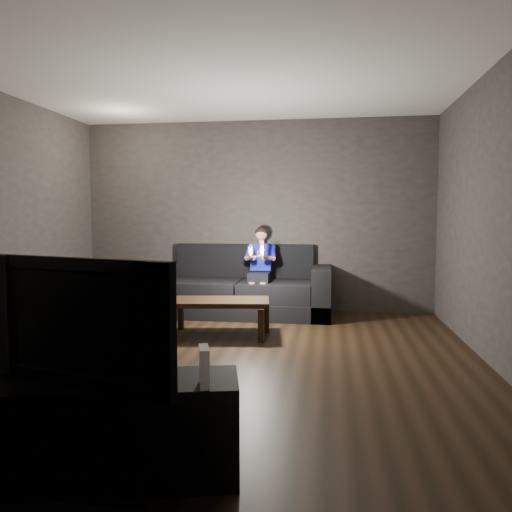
% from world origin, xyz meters
% --- Properties ---
extents(floor, '(5.00, 5.00, 0.00)m').
position_xyz_m(floor, '(0.00, 0.00, 0.00)').
color(floor, black).
rests_on(floor, ground).
extents(back_wall, '(5.00, 0.04, 2.70)m').
position_xyz_m(back_wall, '(0.00, 2.50, 1.35)').
color(back_wall, '#35312D').
rests_on(back_wall, ground).
extents(front_wall, '(5.00, 0.04, 2.70)m').
position_xyz_m(front_wall, '(0.00, -2.50, 1.35)').
color(front_wall, '#35312D').
rests_on(front_wall, ground).
extents(right_wall, '(0.04, 5.00, 2.70)m').
position_xyz_m(right_wall, '(2.50, 0.00, 1.35)').
color(right_wall, '#35312D').
rests_on(right_wall, ground).
extents(ceiling, '(5.00, 5.00, 0.02)m').
position_xyz_m(ceiling, '(0.00, 0.00, 2.70)').
color(ceiling, silver).
rests_on(ceiling, back_wall).
extents(sofa, '(2.45, 1.06, 0.95)m').
position_xyz_m(sofa, '(-0.14, 2.12, 0.31)').
color(sofa, black).
rests_on(sofa, floor).
extents(child, '(0.42, 0.51, 1.02)m').
position_xyz_m(child, '(0.14, 2.04, 0.74)').
color(child, black).
rests_on(child, sofa).
extents(wii_remote_red, '(0.05, 0.07, 0.19)m').
position_xyz_m(wii_remote_red, '(0.21, 1.65, 0.94)').
color(wii_remote_red, '#E04721').
rests_on(wii_remote_red, child).
extents(nunchuk_white, '(0.09, 0.11, 0.16)m').
position_xyz_m(nunchuk_white, '(0.07, 1.65, 0.91)').
color(nunchuk_white, white).
rests_on(nunchuk_white, child).
extents(wii_remote_black, '(0.06, 0.14, 0.03)m').
position_xyz_m(wii_remote_black, '(-1.25, 2.03, 0.68)').
color(wii_remote_black, black).
rests_on(wii_remote_black, sofa).
extents(coffee_table, '(1.19, 0.71, 0.41)m').
position_xyz_m(coffee_table, '(-0.17, 0.84, 0.36)').
color(coffee_table, black).
rests_on(coffee_table, floor).
extents(media_console, '(1.50, 0.72, 0.52)m').
position_xyz_m(media_console, '(-0.11, -2.27, 0.26)').
color(media_console, black).
rests_on(media_console, floor).
extents(tv, '(1.10, 0.43, 0.63)m').
position_xyz_m(tv, '(-0.11, -2.27, 0.83)').
color(tv, black).
rests_on(tv, media_console).
extents(wii_console, '(0.09, 0.15, 0.19)m').
position_xyz_m(wii_console, '(0.46, -2.27, 0.61)').
color(wii_console, white).
rests_on(wii_console, media_console).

